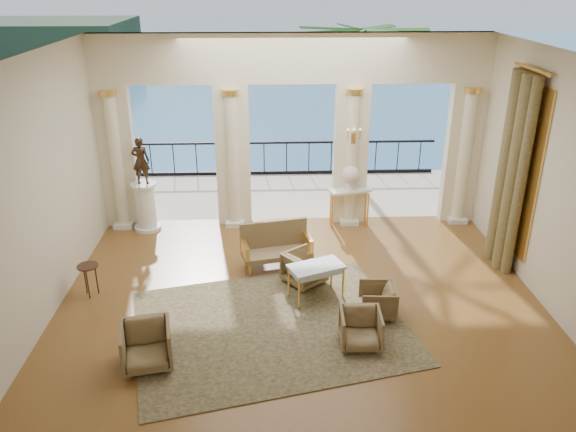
{
  "coord_description": "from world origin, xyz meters",
  "views": [
    {
      "loc": [
        -0.59,
        -8.95,
        5.68
      ],
      "look_at": [
        -0.22,
        0.6,
        1.54
      ],
      "focal_mm": 35.0,
      "sensor_mm": 36.0,
      "label": 1
    }
  ],
  "objects_px": {
    "armchair_a": "(146,344)",
    "side_table": "(88,270)",
    "armchair_d": "(305,266)",
    "pedestal": "(146,207)",
    "game_table": "(316,269)",
    "console_table": "(350,196)",
    "armchair_c": "(378,299)",
    "armchair_b": "(361,327)",
    "settee": "(276,245)",
    "statue": "(141,161)"
  },
  "relations": [
    {
      "from": "armchair_a",
      "to": "side_table",
      "type": "distance_m",
      "value": 2.62
    },
    {
      "from": "game_table",
      "to": "statue",
      "type": "xyz_separation_m",
      "value": [
        -3.79,
        3.29,
        1.1
      ]
    },
    {
      "from": "armchair_b",
      "to": "settee",
      "type": "distance_m",
      "value": 3.14
    },
    {
      "from": "armchair_a",
      "to": "armchair_b",
      "type": "height_order",
      "value": "armchair_a"
    },
    {
      "from": "armchair_c",
      "to": "settee",
      "type": "height_order",
      "value": "settee"
    },
    {
      "from": "settee",
      "to": "console_table",
      "type": "relative_size",
      "value": 1.47
    },
    {
      "from": "armchair_c",
      "to": "side_table",
      "type": "relative_size",
      "value": 1.01
    },
    {
      "from": "pedestal",
      "to": "statue",
      "type": "xyz_separation_m",
      "value": [
        0.0,
        -0.0,
        1.16
      ]
    },
    {
      "from": "armchair_b",
      "to": "game_table",
      "type": "height_order",
      "value": "game_table"
    },
    {
      "from": "pedestal",
      "to": "console_table",
      "type": "distance_m",
      "value": 4.89
    },
    {
      "from": "statue",
      "to": "side_table",
      "type": "height_order",
      "value": "statue"
    },
    {
      "from": "armchair_d",
      "to": "statue",
      "type": "height_order",
      "value": "statue"
    },
    {
      "from": "armchair_a",
      "to": "pedestal",
      "type": "xyz_separation_m",
      "value": [
        -0.98,
        5.17,
        0.17
      ]
    },
    {
      "from": "game_table",
      "to": "pedestal",
      "type": "xyz_separation_m",
      "value": [
        -3.79,
        3.29,
        -0.06
      ]
    },
    {
      "from": "armchair_c",
      "to": "armchair_d",
      "type": "relative_size",
      "value": 0.9
    },
    {
      "from": "armchair_c",
      "to": "console_table",
      "type": "height_order",
      "value": "console_table"
    },
    {
      "from": "armchair_b",
      "to": "side_table",
      "type": "bearing_deg",
      "value": 162.25
    },
    {
      "from": "armchair_b",
      "to": "armchair_c",
      "type": "bearing_deg",
      "value": 65.22
    },
    {
      "from": "armchair_c",
      "to": "side_table",
      "type": "xyz_separation_m",
      "value": [
        -5.35,
        0.89,
        0.23
      ]
    },
    {
      "from": "armchair_d",
      "to": "side_table",
      "type": "relative_size",
      "value": 1.13
    },
    {
      "from": "console_table",
      "to": "armchair_b",
      "type": "bearing_deg",
      "value": -110.14
    },
    {
      "from": "game_table",
      "to": "console_table",
      "type": "height_order",
      "value": "console_table"
    },
    {
      "from": "game_table",
      "to": "console_table",
      "type": "relative_size",
      "value": 1.1
    },
    {
      "from": "armchair_d",
      "to": "pedestal",
      "type": "distance_m",
      "value": 4.53
    },
    {
      "from": "armchair_a",
      "to": "game_table",
      "type": "height_order",
      "value": "armchair_a"
    },
    {
      "from": "armchair_c",
      "to": "side_table",
      "type": "bearing_deg",
      "value": -95.81
    },
    {
      "from": "side_table",
      "to": "armchair_b",
      "type": "bearing_deg",
      "value": -19.81
    },
    {
      "from": "game_table",
      "to": "side_table",
      "type": "xyz_separation_m",
      "value": [
        -4.29,
        0.27,
        -0.07
      ]
    },
    {
      "from": "statue",
      "to": "pedestal",
      "type": "bearing_deg",
      "value": -41.13
    },
    {
      "from": "game_table",
      "to": "statue",
      "type": "relative_size",
      "value": 1.03
    },
    {
      "from": "armchair_a",
      "to": "console_table",
      "type": "relative_size",
      "value": 0.75
    },
    {
      "from": "armchair_d",
      "to": "armchair_a",
      "type": "bearing_deg",
      "value": 95.23
    },
    {
      "from": "game_table",
      "to": "console_table",
      "type": "bearing_deg",
      "value": 49.84
    },
    {
      "from": "settee",
      "to": "game_table",
      "type": "height_order",
      "value": "settee"
    },
    {
      "from": "console_table",
      "to": "armchair_c",
      "type": "bearing_deg",
      "value": -104.99
    },
    {
      "from": "armchair_b",
      "to": "game_table",
      "type": "relative_size",
      "value": 0.6
    },
    {
      "from": "armchair_d",
      "to": "statue",
      "type": "distance_m",
      "value": 4.72
    },
    {
      "from": "settee",
      "to": "console_table",
      "type": "height_order",
      "value": "settee"
    },
    {
      "from": "armchair_d",
      "to": "side_table",
      "type": "distance_m",
      "value": 4.14
    },
    {
      "from": "armchair_c",
      "to": "side_table",
      "type": "distance_m",
      "value": 5.43
    },
    {
      "from": "armchair_a",
      "to": "side_table",
      "type": "bearing_deg",
      "value": 113.35
    },
    {
      "from": "armchair_a",
      "to": "settee",
      "type": "bearing_deg",
      "value": 45.86
    },
    {
      "from": "pedestal",
      "to": "game_table",
      "type": "bearing_deg",
      "value": -40.93
    },
    {
      "from": "armchair_a",
      "to": "pedestal",
      "type": "distance_m",
      "value": 5.26
    },
    {
      "from": "statue",
      "to": "side_table",
      "type": "distance_m",
      "value": 3.28
    },
    {
      "from": "console_table",
      "to": "side_table",
      "type": "relative_size",
      "value": 1.63
    },
    {
      "from": "armchair_d",
      "to": "game_table",
      "type": "distance_m",
      "value": 0.66
    },
    {
      "from": "side_table",
      "to": "armchair_a",
      "type": "bearing_deg",
      "value": -55.34
    },
    {
      "from": "armchair_a",
      "to": "armchair_c",
      "type": "distance_m",
      "value": 4.06
    },
    {
      "from": "game_table",
      "to": "settee",
      "type": "bearing_deg",
      "value": 96.62
    }
  ]
}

